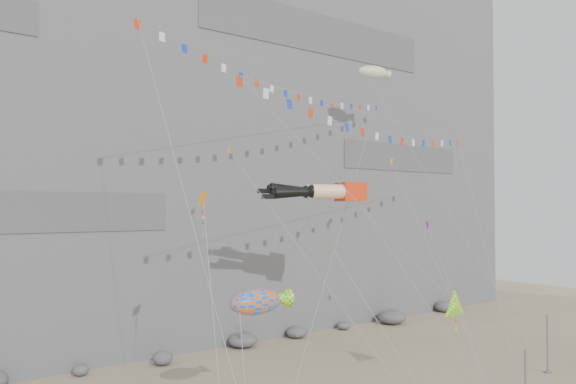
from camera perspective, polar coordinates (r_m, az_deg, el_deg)
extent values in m
cube|color=slate|center=(64.43, -11.77, 9.78)|extent=(80.00, 28.00, 50.00)
cylinder|color=slate|center=(47.50, 24.86, -13.81)|extent=(0.12, 0.12, 4.33)
cube|color=red|center=(42.03, 6.36, 0.01)|extent=(2.44, 2.81, 1.39)
cylinder|color=beige|center=(40.66, 4.07, 0.06)|extent=(2.56, 1.81, 1.02)
sphere|color=black|center=(40.29, 2.49, 0.07)|extent=(0.94, 0.94, 0.94)
cone|color=black|center=(39.88, 0.59, -0.03)|extent=(2.92, 1.81, 0.96)
cube|color=black|center=(39.40, -2.02, -0.46)|extent=(0.99, 0.71, 0.34)
cylinder|color=beige|center=(41.97, 3.43, 0.01)|extent=(2.56, 1.81, 1.02)
sphere|color=black|center=(41.61, 1.90, 0.02)|extent=(0.94, 0.94, 0.94)
cone|color=black|center=(41.22, 0.06, 0.22)|extent=(2.94, 1.82, 1.03)
cube|color=black|center=(40.76, -2.47, 0.10)|extent=(0.99, 0.71, 0.34)
cylinder|color=gray|center=(38.17, 13.08, -9.92)|extent=(0.03, 0.03, 18.41)
cylinder|color=gray|center=(34.87, -0.57, -2.87)|extent=(0.03, 0.03, 30.74)
cylinder|color=gray|center=(43.50, 16.21, -5.29)|extent=(0.03, 0.03, 21.50)
cube|color=slate|center=(47.49, 22.17, -16.46)|extent=(0.16, 0.16, 0.10)
cylinder|color=gray|center=(28.61, -7.51, -13.46)|extent=(0.03, 0.03, 13.95)
cylinder|color=gray|center=(37.02, 19.63, -16.24)|extent=(0.03, 0.03, 8.83)
cylinder|color=gray|center=(49.19, 16.04, -1.23)|extent=(0.03, 0.03, 29.44)
cube|color=slate|center=(47.76, 24.74, -16.35)|extent=(0.16, 0.16, 0.10)
cylinder|color=gray|center=(35.73, 2.95, -8.11)|extent=(0.03, 0.03, 22.68)
cylinder|color=gray|center=(40.46, 16.86, -11.22)|extent=(0.03, 0.03, 16.07)
cylinder|color=gray|center=(34.13, 10.06, -14.34)|extent=(0.03, 0.03, 11.84)
cylinder|color=gray|center=(41.76, 14.88, -7.24)|extent=(0.03, 0.03, 23.20)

